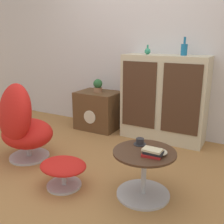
{
  "coord_description": "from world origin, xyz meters",
  "views": [
    {
      "loc": [
        1.37,
        -1.89,
        1.31
      ],
      "look_at": [
        0.09,
        0.44,
        0.55
      ],
      "focal_mm": 42.0,
      "sensor_mm": 36.0,
      "label": 1
    }
  ],
  "objects_px": {
    "coffee_table": "(144,172)",
    "vase_leftmost": "(148,51)",
    "vase_inner_left": "(184,49)",
    "tv_console": "(98,110)",
    "book_stack": "(153,153)",
    "teacup": "(140,142)",
    "egg_chair": "(21,124)",
    "ottoman": "(63,168)",
    "potted_plant": "(98,86)",
    "sideboard": "(164,98)",
    "bowl": "(159,152)"
  },
  "relations": [
    {
      "from": "coffee_table",
      "to": "vase_leftmost",
      "type": "height_order",
      "value": "vase_leftmost"
    },
    {
      "from": "vase_inner_left",
      "to": "vase_leftmost",
      "type": "bearing_deg",
      "value": 180.0
    },
    {
      "from": "tv_console",
      "to": "book_stack",
      "type": "distance_m",
      "value": 1.91
    },
    {
      "from": "vase_leftmost",
      "to": "teacup",
      "type": "bearing_deg",
      "value": -70.27
    },
    {
      "from": "egg_chair",
      "to": "ottoman",
      "type": "height_order",
      "value": "egg_chair"
    },
    {
      "from": "vase_leftmost",
      "to": "potted_plant",
      "type": "height_order",
      "value": "vase_leftmost"
    },
    {
      "from": "egg_chair",
      "to": "potted_plant",
      "type": "bearing_deg",
      "value": 82.24
    },
    {
      "from": "vase_leftmost",
      "to": "book_stack",
      "type": "xyz_separation_m",
      "value": [
        0.62,
        -1.4,
        -0.7
      ]
    },
    {
      "from": "ottoman",
      "to": "coffee_table",
      "type": "distance_m",
      "value": 0.72
    },
    {
      "from": "tv_console",
      "to": "potted_plant",
      "type": "xyz_separation_m",
      "value": [
        -0.0,
        0.0,
        0.37
      ]
    },
    {
      "from": "tv_console",
      "to": "sideboard",
      "type": "bearing_deg",
      "value": 2.38
    },
    {
      "from": "book_stack",
      "to": "potted_plant",
      "type": "bearing_deg",
      "value": 134.8
    },
    {
      "from": "sideboard",
      "to": "ottoman",
      "type": "height_order",
      "value": "sideboard"
    },
    {
      "from": "bowl",
      "to": "vase_leftmost",
      "type": "bearing_deg",
      "value": 115.92
    },
    {
      "from": "vase_inner_left",
      "to": "book_stack",
      "type": "xyz_separation_m",
      "value": [
        0.16,
        -1.4,
        -0.74
      ]
    },
    {
      "from": "tv_console",
      "to": "ottoman",
      "type": "relative_size",
      "value": 1.37
    },
    {
      "from": "coffee_table",
      "to": "potted_plant",
      "type": "distance_m",
      "value": 1.85
    },
    {
      "from": "tv_console",
      "to": "bowl",
      "type": "bearing_deg",
      "value": -43.26
    },
    {
      "from": "ottoman",
      "to": "book_stack",
      "type": "height_order",
      "value": "book_stack"
    },
    {
      "from": "sideboard",
      "to": "tv_console",
      "type": "height_order",
      "value": "sideboard"
    },
    {
      "from": "sideboard",
      "to": "coffee_table",
      "type": "xyz_separation_m",
      "value": [
        0.28,
        -1.34,
        -0.33
      ]
    },
    {
      "from": "sideboard",
      "to": "vase_inner_left",
      "type": "distance_m",
      "value": 0.66
    },
    {
      "from": "egg_chair",
      "to": "teacup",
      "type": "relative_size",
      "value": 7.9
    },
    {
      "from": "egg_chair",
      "to": "ottoman",
      "type": "bearing_deg",
      "value": -16.88
    },
    {
      "from": "teacup",
      "to": "potted_plant",
      "type": "bearing_deg",
      "value": 134.53
    },
    {
      "from": "coffee_table",
      "to": "book_stack",
      "type": "bearing_deg",
      "value": -32.51
    },
    {
      "from": "coffee_table",
      "to": "egg_chair",
      "type": "bearing_deg",
      "value": 179.69
    },
    {
      "from": "tv_console",
      "to": "coffee_table",
      "type": "relative_size",
      "value": 1.14
    },
    {
      "from": "egg_chair",
      "to": "coffee_table",
      "type": "distance_m",
      "value": 1.44
    },
    {
      "from": "egg_chair",
      "to": "vase_inner_left",
      "type": "bearing_deg",
      "value": 44.39
    },
    {
      "from": "ottoman",
      "to": "bowl",
      "type": "height_order",
      "value": "bowl"
    },
    {
      "from": "sideboard",
      "to": "ottoman",
      "type": "bearing_deg",
      "value": -104.47
    },
    {
      "from": "egg_chair",
      "to": "potted_plant",
      "type": "relative_size",
      "value": 4.73
    },
    {
      "from": "vase_leftmost",
      "to": "bowl",
      "type": "relative_size",
      "value": 0.84
    },
    {
      "from": "ottoman",
      "to": "vase_inner_left",
      "type": "height_order",
      "value": "vase_inner_left"
    },
    {
      "from": "sideboard",
      "to": "book_stack",
      "type": "bearing_deg",
      "value": -75.0
    },
    {
      "from": "egg_chair",
      "to": "potted_plant",
      "type": "xyz_separation_m",
      "value": [
        0.18,
        1.29,
        0.23
      ]
    },
    {
      "from": "vase_inner_left",
      "to": "ottoman",
      "type": "bearing_deg",
      "value": -111.57
    },
    {
      "from": "tv_console",
      "to": "vase_leftmost",
      "type": "bearing_deg",
      "value": 3.49
    },
    {
      "from": "tv_console",
      "to": "book_stack",
      "type": "bearing_deg",
      "value": -45.24
    },
    {
      "from": "vase_inner_left",
      "to": "sideboard",
      "type": "bearing_deg",
      "value": -178.97
    },
    {
      "from": "book_stack",
      "to": "sideboard",
      "type": "bearing_deg",
      "value": 105.0
    },
    {
      "from": "potted_plant",
      "to": "bowl",
      "type": "relative_size",
      "value": 1.33
    },
    {
      "from": "coffee_table",
      "to": "bowl",
      "type": "height_order",
      "value": "bowl"
    },
    {
      "from": "vase_leftmost",
      "to": "book_stack",
      "type": "relative_size",
      "value": 0.69
    },
    {
      "from": "tv_console",
      "to": "vase_leftmost",
      "type": "height_order",
      "value": "vase_leftmost"
    },
    {
      "from": "coffee_table",
      "to": "vase_inner_left",
      "type": "relative_size",
      "value": 2.44
    },
    {
      "from": "potted_plant",
      "to": "coffee_table",
      "type": "bearing_deg",
      "value": -45.94
    },
    {
      "from": "potted_plant",
      "to": "bowl",
      "type": "distance_m",
      "value": 1.9
    },
    {
      "from": "coffee_table",
      "to": "potted_plant",
      "type": "relative_size",
      "value": 2.82
    }
  ]
}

